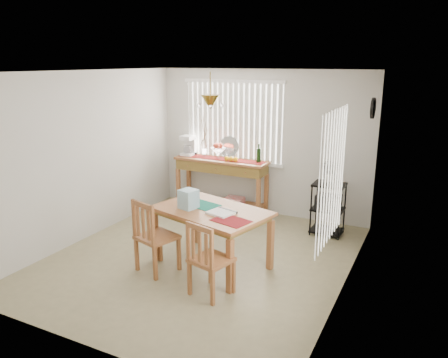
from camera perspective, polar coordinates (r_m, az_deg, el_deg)
The scene contains 10 objects.
ground at distance 6.37m, azimuth -3.06°, elevation -10.26°, with size 4.00×4.50×0.01m, color gray.
room_shell at distance 5.86m, azimuth -3.19°, elevation 4.94°, with size 4.20×4.70×2.70m.
sideboard at distance 8.06m, azimuth -0.28°, elevation 0.90°, with size 1.76×0.49×0.99m.
sideboard_items at distance 8.12m, azimuth -2.07°, elevation 3.91°, with size 1.67×0.42×0.76m.
wire_cart at distance 7.21m, azimuth 13.45°, elevation -3.19°, with size 0.50×0.40×0.85m.
cart_items at distance 7.08m, azimuth 13.71°, elevation 0.67°, with size 0.20×0.24×0.35m.
dining_table at distance 5.90m, azimuth -1.67°, elevation -4.83°, with size 1.70×1.31×0.80m.
table_items at distance 5.85m, azimuth -3.60°, elevation -3.10°, with size 1.14×0.81×0.26m.
chair_left at distance 5.86m, azimuth -9.10°, elevation -7.46°, with size 0.58×0.58×1.01m.
chair_right at distance 5.24m, azimuth -1.98°, elevation -10.50°, with size 0.53×0.53×0.94m.
Camera 1 is at (2.86, -4.99, 2.73)m, focal length 35.00 mm.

